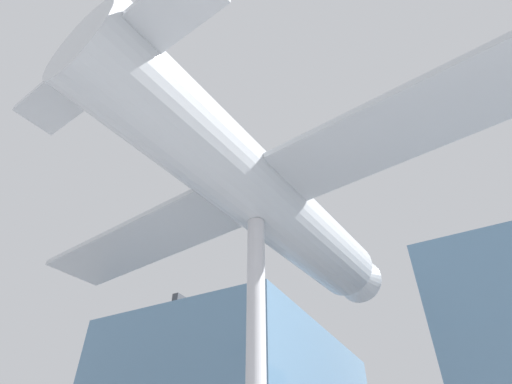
% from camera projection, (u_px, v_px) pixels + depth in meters
% --- Properties ---
extents(support_pylon_central, '(0.45, 0.45, 7.86)m').
position_uv_depth(support_pylon_central, '(256.00, 375.00, 8.52)').
color(support_pylon_central, '#B7B7BC').
rests_on(support_pylon_central, ground_plane).
extents(suspended_airplane, '(17.96, 13.70, 3.53)m').
position_uv_depth(suspended_airplane, '(262.00, 197.00, 11.80)').
color(suspended_airplane, '#B2B7BC').
rests_on(suspended_airplane, support_pylon_central).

